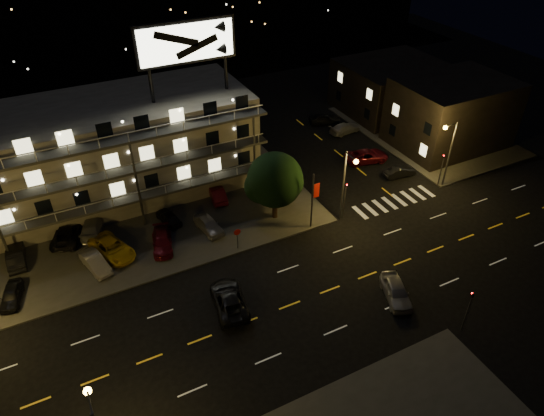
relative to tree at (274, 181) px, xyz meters
name	(u,v)px	position (x,y,z in m)	size (l,w,h in m)	color
ground	(310,297)	(-2.42, -11.50, -4.53)	(140.00, 140.00, 0.00)	black
curb_nw	(98,216)	(-16.42, 8.50, -4.46)	(44.00, 24.00, 0.15)	#363533
curb_ne	(424,130)	(27.58, 8.50, -4.46)	(16.00, 24.00, 0.15)	#363533
motel	(120,148)	(-12.37, 12.39, 0.81)	(28.00, 13.80, 18.10)	#9B9587
side_bldg_front	(451,113)	(27.56, 4.50, -0.29)	(14.06, 10.00, 8.50)	black
side_bldg_back	(391,87)	(27.56, 16.50, -1.04)	(14.06, 12.00, 7.00)	black
streetlight_nc	(346,180)	(6.08, -3.56, 0.42)	(0.44, 1.92, 8.00)	#2D2D30
streetlight_ne	(449,148)	(19.71, -3.20, 0.42)	(1.92, 0.44, 8.00)	#2D2D30
signal_nw	(345,196)	(6.58, -3.00, -1.97)	(0.20, 0.27, 4.60)	#2D2D30
signal_sw	(469,308)	(6.58, -19.99, -1.97)	(0.20, 0.27, 4.60)	#2D2D30
signal_ne	(442,166)	(19.57, -3.00, -1.97)	(0.27, 0.20, 4.60)	#2D2D30
banner_north	(313,200)	(2.66, -3.10, -1.11)	(0.83, 0.16, 6.40)	#2D2D30
stop_sign	(237,236)	(-5.42, -2.93, -2.82)	(0.91, 0.11, 2.61)	#2D2D30
tree	(274,181)	(0.00, 0.00, 0.00)	(5.86, 5.64, 7.38)	black
lot_car_0	(11,295)	(-25.13, -0.54, -3.76)	(1.48, 3.68, 1.26)	black
lot_car_1	(95,263)	(-18.08, 0.35, -3.71)	(1.43, 4.10, 1.35)	gray
lot_car_2	(112,248)	(-16.29, 1.64, -3.65)	(2.42, 5.26, 1.46)	gold
lot_car_3	(162,242)	(-11.80, 0.54, -3.74)	(1.82, 4.47, 1.30)	#550C16
lot_car_4	(209,224)	(-6.89, 1.00, -3.68)	(1.66, 4.12, 1.40)	gray
lot_car_5	(16,256)	(-24.45, 4.47, -3.67)	(1.51, 4.34, 1.43)	black
lot_car_6	(67,232)	(-19.70, 6.00, -3.66)	(2.42, 5.24, 1.46)	black
lot_car_7	(93,226)	(-17.30, 6.00, -3.66)	(2.03, 4.99, 1.45)	gray
lot_car_8	(169,217)	(-10.08, 4.11, -3.76)	(1.47, 3.65, 1.24)	black
lot_car_9	(217,193)	(-4.09, 5.85, -3.69)	(1.48, 4.23, 1.39)	#550C16
side_car_0	(400,172)	(16.94, 0.65, -3.91)	(1.33, 3.80, 1.25)	black
side_car_1	(367,156)	(15.53, 5.28, -3.78)	(2.49, 5.40, 1.50)	#550C16
side_car_2	(345,128)	(17.49, 13.02, -3.87)	(1.87, 4.59, 1.33)	gray
side_car_3	(325,118)	(16.52, 16.70, -3.78)	(1.78, 4.42, 1.51)	black
road_car_east	(396,291)	(4.06, -14.78, -3.77)	(1.81, 4.50, 1.53)	gray
road_car_west	(229,300)	(-8.99, -9.30, -3.77)	(2.52, 5.47, 1.52)	black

